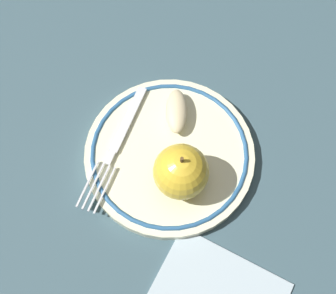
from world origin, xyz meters
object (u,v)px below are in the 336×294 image
at_px(plate, 168,156).
at_px(apple_red_whole, 181,172).
at_px(apple_slice_front, 177,111).
at_px(fork, 117,142).

distance_m(plate, apple_red_whole, 0.06).
distance_m(apple_slice_front, fork, 0.09).
xyz_separation_m(plate, fork, (-0.05, -0.04, 0.01)).
xyz_separation_m(apple_red_whole, fork, (-0.09, -0.03, -0.03)).
xyz_separation_m(plate, apple_slice_front, (-0.04, 0.05, 0.02)).
relative_size(plate, apple_slice_front, 3.44).
distance_m(apple_red_whole, fork, 0.10).
bearing_deg(fork, apple_slice_front, 138.98).
bearing_deg(apple_slice_front, apple_red_whole, -177.42).
distance_m(plate, fork, 0.07).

